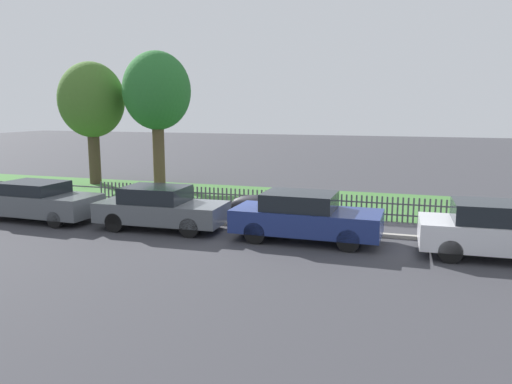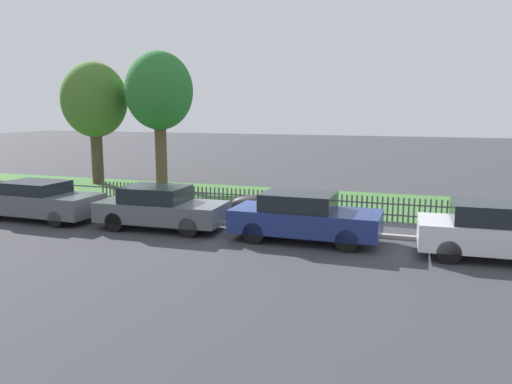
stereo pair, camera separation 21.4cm
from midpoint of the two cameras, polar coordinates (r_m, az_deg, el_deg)
ground_plane at (r=17.26m, az=-1.71°, el=-3.98°), size 120.00×120.00×0.00m
kerb_stone at (r=17.34m, az=-1.59°, el=-3.72°), size 40.44×0.20×0.12m
grass_strip at (r=22.40m, az=3.20°, el=-0.84°), size 40.44×6.20×0.01m
park_fence at (r=19.41m, az=0.78°, el=-1.08°), size 40.44×0.05×0.91m
parked_car_silver_hatchback at (r=19.82m, az=-23.21°, el=-0.86°), size 4.53×1.92×1.41m
parked_car_black_saloon at (r=17.09m, az=-10.53°, el=-1.74°), size 4.37×1.92×1.45m
parked_car_navy_estate at (r=15.35m, az=5.90°, el=-2.81°), size 4.52×1.83×1.50m
parked_car_red_compact at (r=14.97m, az=26.11°, el=-4.03°), size 4.16×1.96×1.54m
covered_motorcycle at (r=17.92m, az=0.69°, el=-1.48°), size 2.10×0.95×0.97m
tree_nearest_kerb at (r=28.17m, az=-17.78°, el=9.86°), size 3.44×3.44×6.46m
tree_behind_motorcycle at (r=26.47m, az=-10.79°, el=11.12°), size 3.47×3.47×6.92m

